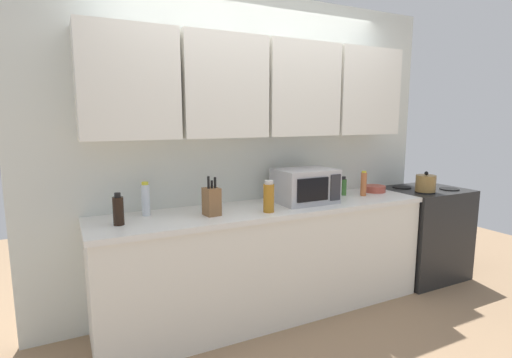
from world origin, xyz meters
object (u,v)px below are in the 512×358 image
at_px(microwave, 305,186).
at_px(bottle_green_oil, 343,187).
at_px(bottle_amber_vinegar, 269,197).
at_px(kettle, 426,183).
at_px(stove_range, 422,232).
at_px(bottle_soy_dark, 118,210).
at_px(knife_block, 212,201).
at_px(bowl_ceramic_small, 374,189).
at_px(bottle_clear_tall, 146,199).
at_px(bottle_spice_jar, 364,184).

relative_size(microwave, bottle_green_oil, 2.80).
bearing_deg(bottle_amber_vinegar, kettle, 0.16).
xyz_separation_m(stove_range, bottle_soy_dark, (-2.90, -0.01, 0.55)).
relative_size(microwave, knife_block, 1.67).
height_order(bottle_amber_vinegar, bottle_green_oil, bottle_amber_vinegar).
xyz_separation_m(bottle_amber_vinegar, bottle_soy_dark, (-1.05, 0.13, -0.02)).
distance_m(bottle_amber_vinegar, bowl_ceramic_small, 1.31).
xyz_separation_m(bottle_clear_tall, bottle_green_oil, (1.76, -0.05, -0.04)).
xyz_separation_m(stove_range, knife_block, (-2.26, -0.04, 0.55)).
bearing_deg(stove_range, kettle, -140.53).
relative_size(knife_block, bottle_clear_tall, 1.17).
distance_m(microwave, bottle_soy_dark, 1.49).
height_order(stove_range, bottle_amber_vinegar, bottle_amber_vinegar).
height_order(knife_block, bowl_ceramic_small, knife_block).
bearing_deg(bottle_clear_tall, kettle, -6.84).
bearing_deg(bottle_soy_dark, bottle_spice_jar, 0.79).
height_order(microwave, bottle_clear_tall, microwave).
bearing_deg(bottle_soy_dark, stove_range, 0.26).
relative_size(bottle_soy_dark, bottle_green_oil, 1.26).
bearing_deg(bottle_green_oil, kettle, -18.60).
relative_size(stove_range, kettle, 4.78).
bearing_deg(bowl_ceramic_small, stove_range, -10.92).
distance_m(stove_range, microwave, 1.53).
bearing_deg(bottle_soy_dark, bottle_clear_tall, 39.73).
bearing_deg(kettle, stove_range, 39.47).
relative_size(kettle, knife_block, 0.66).
bearing_deg(kettle, bottle_amber_vinegar, -179.84).
height_order(bottle_amber_vinegar, bottle_soy_dark, bottle_amber_vinegar).
distance_m(bottle_amber_vinegar, bottle_spice_jar, 1.07).
xyz_separation_m(bottle_soy_dark, bottle_spice_jar, (2.11, 0.03, 0.01)).
xyz_separation_m(stove_range, bottle_amber_vinegar, (-1.85, -0.14, 0.56)).
xyz_separation_m(stove_range, microwave, (-1.42, 0.02, 0.59)).
distance_m(bottle_spice_jar, bowl_ceramic_small, 0.25).
distance_m(bottle_clear_tall, bottle_green_oil, 1.76).
height_order(knife_block, bottle_amber_vinegar, knife_block).
relative_size(kettle, bottle_clear_tall, 0.78).
distance_m(kettle, bowl_ceramic_small, 0.47).
bearing_deg(microwave, bottle_clear_tall, 173.75).
distance_m(kettle, bottle_clear_tall, 2.54).
bearing_deg(bowl_ceramic_small, bottle_spice_jar, -157.29).
bearing_deg(bottle_green_oil, bottle_amber_vinegar, -164.10).
relative_size(bottle_green_oil, bowl_ceramic_small, 0.84).
distance_m(stove_range, knife_block, 2.33).
distance_m(knife_block, bottle_clear_tall, 0.47).
distance_m(kettle, knife_block, 2.10).
relative_size(microwave, bottle_amber_vinegar, 2.00).
xyz_separation_m(knife_block, bottle_green_oil, (1.33, 0.16, -0.03)).
height_order(stove_range, bottle_clear_tall, bottle_clear_tall).
distance_m(kettle, bottle_soy_dark, 2.73).
bearing_deg(kettle, bottle_clear_tall, 173.16).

